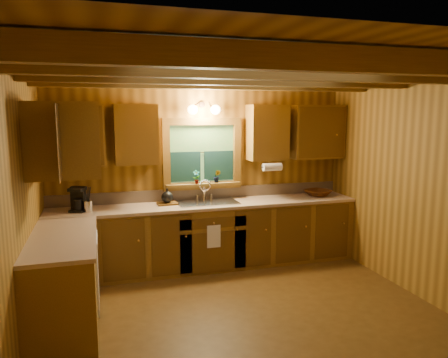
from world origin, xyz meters
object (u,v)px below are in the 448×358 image
coffee_maker (78,199)px  cutting_board (167,204)px  wicker_basket (318,193)px  sink (207,206)px

coffee_maker → cutting_board: coffee_maker is taller
cutting_board → coffee_maker: bearing=179.3°
coffee_maker → wicker_basket: (3.36, 0.02, -0.10)m
sink → coffee_maker: bearing=-179.7°
coffee_maker → wicker_basket: size_ratio=0.83×
sink → cutting_board: size_ratio=3.13×
sink → coffee_maker: coffee_maker is taller
coffee_maker → cutting_board: (1.13, 0.06, -0.14)m
coffee_maker → cutting_board: 1.14m
sink → wicker_basket: sink is taller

